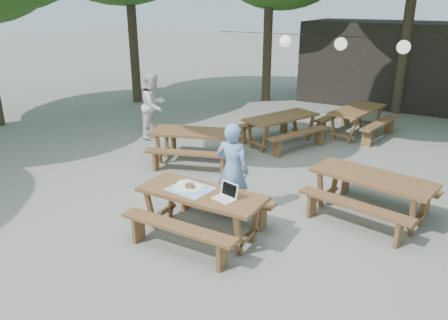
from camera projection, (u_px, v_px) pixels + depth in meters
ground at (242, 215)px, 7.61m from camera, size 80.00×80.00×0.00m
pavilion at (394, 63)px, 15.41m from camera, size 6.00×3.00×2.80m
main_picnic_table at (202, 213)px, 6.86m from camera, size 2.00×1.58×0.75m
picnic_table_nw at (196, 146)px, 9.95m from camera, size 2.31×2.11×0.75m
picnic_table_ne at (370, 195)px, 7.47m from camera, size 2.16×1.90×0.75m
picnic_table_far_w at (281, 130)px, 11.19m from camera, size 2.19×2.36×0.75m
picnic_table_far_e at (356, 121)px, 11.96m from camera, size 1.90×2.16×0.75m
woman at (232, 170)px, 7.42m from camera, size 0.61×0.41×1.64m
second_person at (154, 105)px, 11.63m from camera, size 0.70×0.88×1.74m
laptop at (226, 195)px, 6.50m from camera, size 0.39×0.34×0.24m
tabletop_clutter at (190, 188)px, 6.84m from camera, size 0.71×0.62×0.08m
paper_lanterns at (341, 44)px, 11.73m from camera, size 9.00×0.34×0.38m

